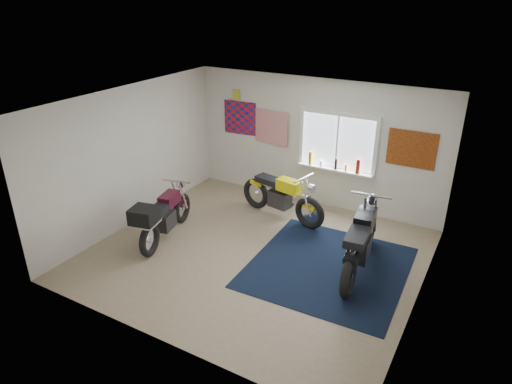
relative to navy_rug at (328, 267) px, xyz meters
The scene contains 10 objects.
ground 1.29m from the navy_rug, 169.06° to the right, with size 5.50×5.50×0.00m, color #9E896B.
room_shell 2.08m from the navy_rug, 169.06° to the right, with size 5.50×5.50×5.50m.
navy_rug is the anchor object (origin of this frame).
window_assembly 2.72m from the navy_rug, 109.10° to the left, with size 1.66×0.17×1.26m.
oil_bottles 2.48m from the navy_rug, 107.88° to the left, with size 1.12×0.09×0.30m.
flag_display 4.43m from the navy_rug, 144.82° to the left, with size 1.60×0.10×1.17m.
triumph_poster 2.80m from the navy_rug, 73.07° to the left, with size 0.90×0.03×0.70m, color #A54C14.
yellow_triumph 2.03m from the navy_rug, 140.51° to the left, with size 2.03×0.67×1.03m.
black_chrome_bike 0.70m from the navy_rug, 22.71° to the left, with size 0.68×2.24×1.15m.
maroon_tourer 3.11m from the navy_rug, 167.03° to the right, with size 0.81×1.91×0.97m.
Camera 1 is at (3.41, -6.00, 4.34)m, focal length 32.00 mm.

